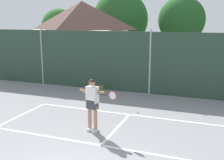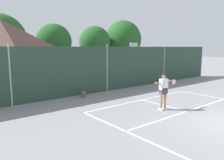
# 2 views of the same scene
# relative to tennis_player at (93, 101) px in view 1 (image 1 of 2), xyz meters

# --- Properties ---
(chainlink_fence) EXTENTS (26.09, 0.09, 3.35)m
(chainlink_fence) POSITION_rel_tennis_player_xyz_m (0.68, 5.59, 0.49)
(chainlink_fence) COLOR #284233
(chainlink_fence) RESTS_ON ground
(clubhouse_building) EXTENTS (5.80, 5.04, 5.05)m
(clubhouse_building) POSITION_rel_tennis_player_xyz_m (-5.25, 9.80, 1.51)
(clubhouse_building) COLOR beige
(clubhouse_building) RESTS_ON ground
(treeline_backdrop) EXTENTS (25.42, 4.50, 6.68)m
(treeline_backdrop) POSITION_rel_tennis_player_xyz_m (2.23, 15.22, 2.70)
(treeline_backdrop) COLOR brown
(treeline_backdrop) RESTS_ON ground
(tennis_player) EXTENTS (1.44, 0.33, 1.85)m
(tennis_player) POSITION_rel_tennis_player_xyz_m (0.00, 0.00, 0.00)
(tennis_player) COLOR silver
(tennis_player) RESTS_ON ground
(tennis_ball) EXTENTS (0.07, 0.07, 0.07)m
(tennis_ball) POSITION_rel_tennis_player_xyz_m (0.93, 2.42, -1.08)
(tennis_ball) COLOR #CCE033
(tennis_ball) RESTS_ON ground
(backpack_olive) EXTENTS (0.30, 0.26, 0.46)m
(backpack_olive) POSITION_rel_tennis_player_xyz_m (-1.75, 4.88, -0.92)
(backpack_olive) COLOR #566038
(backpack_olive) RESTS_ON ground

